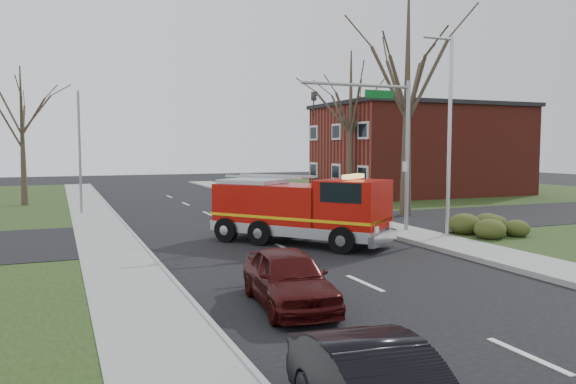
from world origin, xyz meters
name	(u,v)px	position (x,y,z in m)	size (l,w,h in m)	color
ground	(285,248)	(0.00, 0.00, 0.00)	(120.00, 120.00, 0.00)	black
sidewalk_right	(420,237)	(6.20, 0.00, 0.07)	(2.40, 80.00, 0.15)	gray
sidewalk_left	(117,259)	(-6.20, 0.00, 0.07)	(2.40, 80.00, 0.15)	gray
brick_building	(420,150)	(19.00, 18.00, 3.66)	(15.40, 10.40, 7.25)	maroon
health_center_sign	(362,192)	(10.50, 12.50, 0.88)	(0.12, 2.00, 1.40)	#531316
hedge_corner	(489,224)	(9.00, -1.00, 0.58)	(2.80, 2.00, 0.90)	#303814
bare_tree_near	(407,81)	(9.50, 6.00, 7.41)	(6.00, 6.00, 12.00)	#362C20
bare_tree_far	(351,109)	(11.00, 15.00, 6.49)	(5.25, 5.25, 10.50)	#362C20
bare_tree_left	(22,120)	(-10.00, 20.00, 5.56)	(4.50, 4.50, 9.00)	#362C20
traffic_signal_mast	(383,128)	(5.21, 1.50, 4.71)	(5.29, 0.18, 6.80)	gray
streetlight_pole	(448,131)	(7.14, -0.50, 4.55)	(1.48, 0.16, 8.40)	#B7BABF
utility_pole_far	(80,154)	(-6.80, 14.00, 3.50)	(0.14, 0.14, 7.00)	gray
fire_engine	(302,212)	(1.00, 0.74, 1.29)	(6.24, 7.02, 2.84)	#A50D07
parked_car_maroon	(289,278)	(-2.86, -7.26, 0.70)	(1.66, 4.13, 1.41)	#390A09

